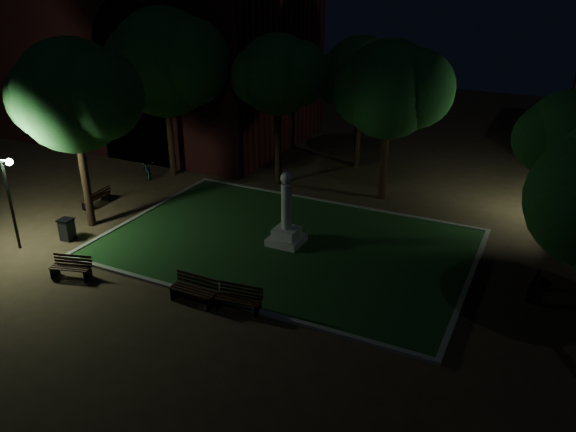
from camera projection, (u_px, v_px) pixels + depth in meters
The scene contains 21 objects.
ground at pixel (264, 265), 22.46m from camera, with size 80.00×80.00×0.00m, color #41301F.
lawn at pixel (286, 244), 24.08m from camera, with size 15.00×10.00×0.08m, color #1D4019.
lawn_kerb at pixel (286, 243), 24.08m from camera, with size 15.40×10.40×0.12m.
monument at pixel (286, 224), 23.71m from camera, with size 1.40×1.40×3.20m.
building_main at pixel (151, 26), 37.20m from camera, with size 20.00×12.00×15.00m.
tree_west at pixel (74, 96), 23.50m from camera, with size 5.95×4.85×8.40m.
tree_north_wl at pixel (279, 75), 28.56m from camera, with size 5.07×4.14×7.98m.
tree_north_er at pixel (391, 90), 26.69m from camera, with size 5.80×4.74×7.95m.
tree_ne at pixel (572, 137), 22.76m from camera, with size 4.70×3.84×6.52m.
tree_nw at pixel (166, 63), 29.64m from camera, with size 7.03×5.74×9.17m.
tree_far_north at pixel (362, 76), 31.55m from camera, with size 5.43×4.43×7.55m.
lamppost_sw at pixel (7, 185), 22.65m from camera, with size 1.18×0.28×4.04m.
lamppost_nw at pixel (181, 111), 34.18m from camera, with size 1.18×0.28×4.12m.
lamppost_ne at pixel (559, 166), 25.02m from camera, with size 1.18×0.28×3.95m.
bench_near_left at pixel (194, 290), 19.81m from camera, with size 1.76×0.63×0.96m.
bench_near_right at pixel (239, 299), 19.35m from camera, with size 1.67×0.75×0.89m.
bench_west_near at pixel (71, 267), 21.42m from camera, with size 1.65×0.95×0.86m.
bench_left_side at pixel (97, 198), 27.86m from camera, with size 0.70×1.67×0.89m.
bench_right_side at pixel (538, 287), 20.17m from camera, with size 0.76×1.47×0.77m.
trash_bin at pixel (67, 229), 24.35m from camera, with size 0.61×0.61×0.97m.
bicycle at pixel (147, 168), 31.78m from camera, with size 0.66×1.89×0.99m, color black.
Camera 1 is at (9.58, -17.31, 10.86)m, focal length 35.00 mm.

